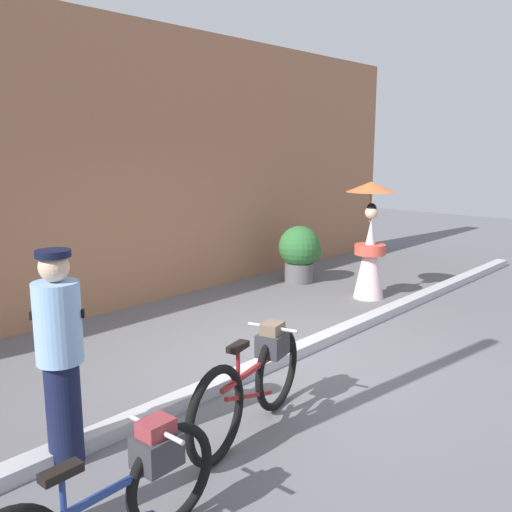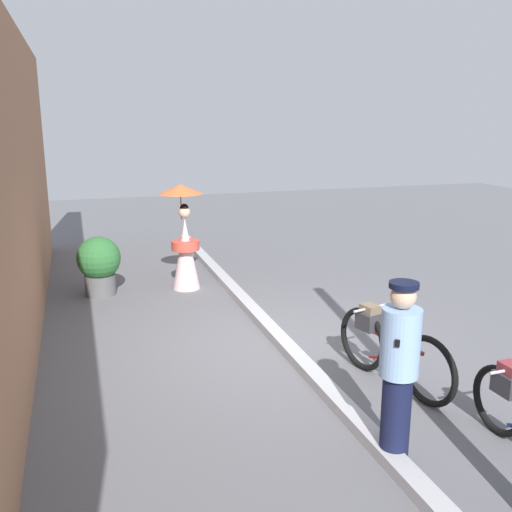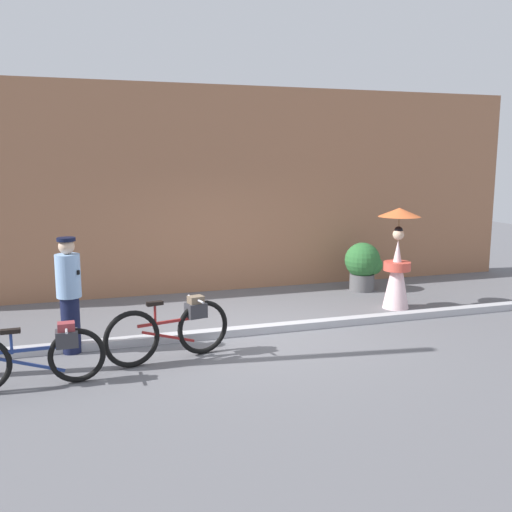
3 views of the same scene
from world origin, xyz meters
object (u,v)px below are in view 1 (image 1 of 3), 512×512
bicycle_near_officer (253,381)px  person_officer (60,353)px  bicycle_far_side (109,503)px  person_with_parasol (370,241)px  potted_plant_by_door (301,251)px

bicycle_near_officer → person_officer: bearing=151.8°
bicycle_far_side → person_with_parasol: 6.42m
person_with_parasol → potted_plant_by_door: size_ratio=1.83×
person_with_parasol → person_officer: bearing=-172.0°
person_officer → potted_plant_by_door: person_officer is taller
bicycle_far_side → person_officer: 1.33m
bicycle_far_side → person_officer: size_ratio=1.06×
bicycle_near_officer → person_officer: person_officer is taller
bicycle_near_officer → bicycle_far_side: 1.77m
person_with_parasol → potted_plant_by_door: bearing=86.1°
bicycle_far_side → person_officer: bearing=72.1°
potted_plant_by_door → person_with_parasol: bearing=-93.9°
bicycle_near_officer → person_with_parasol: person_with_parasol is taller
bicycle_near_officer → potted_plant_by_door: bearing=33.5°
person_officer → potted_plant_by_door: size_ratio=1.63×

